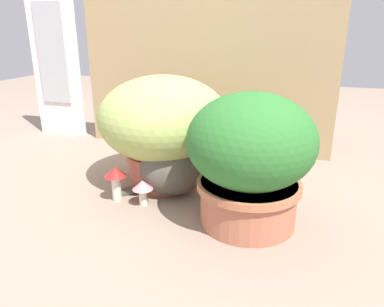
{
  "coord_description": "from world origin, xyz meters",
  "views": [
    {
      "loc": [
        0.49,
        -1.24,
        0.62
      ],
      "look_at": [
        0.12,
        -0.04,
        0.18
      ],
      "focal_mm": 34.0,
      "sensor_mm": 36.0,
      "label": 1
    }
  ],
  "objects_px": {
    "mushroom_ornament_red": "(116,177)",
    "mushroom_ornament_pink": "(143,188)",
    "grass_planter": "(163,124)",
    "cat": "(178,165)",
    "leafy_planter": "(250,156)"
  },
  "relations": [
    {
      "from": "grass_planter",
      "to": "mushroom_ornament_pink",
      "type": "height_order",
      "value": "grass_planter"
    },
    {
      "from": "cat",
      "to": "mushroom_ornament_red",
      "type": "height_order",
      "value": "cat"
    },
    {
      "from": "grass_planter",
      "to": "mushroom_ornament_red",
      "type": "distance_m",
      "value": 0.29
    },
    {
      "from": "leafy_planter",
      "to": "cat",
      "type": "height_order",
      "value": "leafy_planter"
    },
    {
      "from": "mushroom_ornament_pink",
      "to": "grass_planter",
      "type": "bearing_deg",
      "value": 89.83
    },
    {
      "from": "leafy_planter",
      "to": "cat",
      "type": "xyz_separation_m",
      "value": [
        -0.29,
        0.14,
        -0.11
      ]
    },
    {
      "from": "grass_planter",
      "to": "mushroom_ornament_pink",
      "type": "bearing_deg",
      "value": -90.17
    },
    {
      "from": "grass_planter",
      "to": "leafy_planter",
      "type": "height_order",
      "value": "grass_planter"
    },
    {
      "from": "grass_planter",
      "to": "cat",
      "type": "bearing_deg",
      "value": -44.66
    },
    {
      "from": "mushroom_ornament_red",
      "to": "mushroom_ornament_pink",
      "type": "bearing_deg",
      "value": -3.45
    },
    {
      "from": "leafy_planter",
      "to": "grass_planter",
      "type": "bearing_deg",
      "value": 149.05
    },
    {
      "from": "cat",
      "to": "mushroom_ornament_pink",
      "type": "bearing_deg",
      "value": -125.91
    },
    {
      "from": "leafy_planter",
      "to": "mushroom_ornament_red",
      "type": "distance_m",
      "value": 0.51
    },
    {
      "from": "cat",
      "to": "grass_planter",
      "type": "bearing_deg",
      "value": 135.34
    },
    {
      "from": "mushroom_ornament_red",
      "to": "mushroom_ornament_pink",
      "type": "xyz_separation_m",
      "value": [
        0.11,
        -0.01,
        -0.02
      ]
    }
  ]
}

